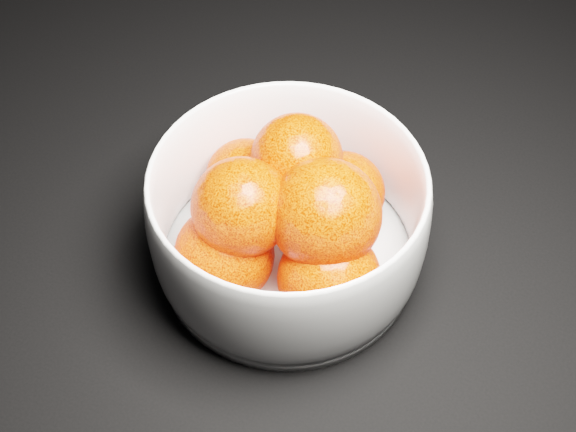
% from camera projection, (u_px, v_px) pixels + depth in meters
% --- Properties ---
extents(ground, '(3.00, 3.00, 0.00)m').
position_uv_depth(ground, '(125.00, 59.00, 0.80)').
color(ground, black).
rests_on(ground, ground).
extents(bowl, '(0.21, 0.21, 0.10)m').
position_uv_depth(bowl, '(288.00, 220.00, 0.60)').
color(bowl, white).
rests_on(bowl, ground).
extents(orange_pile, '(0.17, 0.16, 0.12)m').
position_uv_depth(orange_pile, '(288.00, 216.00, 0.58)').
color(orange_pile, '#F7320B').
rests_on(orange_pile, bowl).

